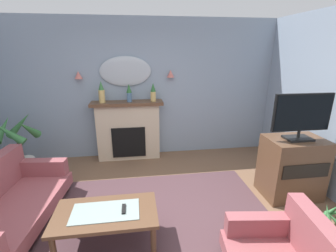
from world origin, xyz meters
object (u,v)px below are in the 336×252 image
mantel_vase_right (102,93)px  tv_remote (124,209)px  coffee_table (106,216)px  potted_plant_tall_palm (20,150)px  wall_mirror (126,71)px  floral_couch (3,204)px  wall_sconce_left (78,75)px  potted_plant_small_fern (336,227)px  wall_sconce_right (171,74)px  mantel_vase_left (153,92)px  tv_flatscreen (302,116)px  mantel_vase_centre (129,93)px  fireplace (129,131)px  tv_cabinet (292,167)px

mantel_vase_right → tv_remote: 2.45m
coffee_table → potted_plant_tall_palm: bearing=132.2°
wall_mirror → floral_couch: 2.81m
wall_sconce_left → potted_plant_small_fern: (3.10, -2.75, -1.39)m
wall_sconce_right → potted_plant_tall_palm: bearing=-166.7°
mantel_vase_left → potted_plant_tall_palm: mantel_vase_left is taller
mantel_vase_right → coffee_table: mantel_vase_right is taller
tv_flatscreen → wall_mirror: bearing=143.0°
mantel_vase_right → mantel_vase_left: mantel_vase_right is taller
mantel_vase_centre → mantel_vase_right: bearing=180.0°
wall_sconce_left → coffee_table: 2.76m
mantel_vase_right → wall_sconce_right: wall_sconce_right is taller
mantel_vase_right → potted_plant_tall_palm: 1.66m
tv_flatscreen → fireplace: bearing=145.2°
wall_sconce_left → tv_cabinet: bearing=-28.1°
mantel_vase_centre → floral_couch: mantel_vase_centre is taller
fireplace → tv_remote: size_ratio=8.50×
potted_plant_small_fern → potted_plant_tall_palm: (-4.03, 2.13, 0.23)m
mantel_vase_right → wall_sconce_left: (-0.40, 0.12, 0.31)m
wall_sconce_right → tv_cabinet: size_ratio=0.16×
tv_cabinet → wall_mirror: bearing=143.3°
wall_sconce_right → tv_flatscreen: bearing=-48.7°
mantel_vase_centre → wall_mirror: (-0.05, 0.17, 0.37)m
fireplace → potted_plant_small_fern: fireplace is taller
mantel_vase_left → floral_couch: 2.84m
potted_plant_tall_palm → tv_remote: bearing=-44.5°
potted_plant_small_fern → tv_flatscreen: bearing=81.5°
potted_plant_tall_palm → wall_mirror: bearing=20.7°
mantel_vase_left → potted_plant_small_fern: mantel_vase_left is taller
mantel_vase_centre → tv_flatscreen: tv_flatscreen is taller
mantel_vase_right → wall_sconce_right: size_ratio=2.84×
mantel_vase_right → tv_remote: mantel_vase_right is taller
mantel_vase_right → wall_sconce_right: (1.30, 0.12, 0.31)m
coffee_table → floral_couch: 1.37m
wall_sconce_left → wall_sconce_right: size_ratio=1.00×
mantel_vase_right → potted_plant_tall_palm: size_ratio=0.36×
mantel_vase_centre → coffee_table: (-0.26, -2.24, -0.95)m
mantel_vase_centre → wall_mirror: 0.41m
tv_cabinet → potted_plant_small_fern: (-0.15, -1.01, -0.18)m
wall_mirror → tv_cabinet: wall_mirror is taller
floral_couch → tv_cabinet: bearing=2.1°
floral_couch → mantel_vase_left: bearing=41.5°
mantel_vase_right → tv_flatscreen: 3.28m
mantel_vase_left → potted_plant_small_fern: bearing=-56.4°
mantel_vase_left → wall_sconce_right: wall_sconce_right is taller
fireplace → wall_mirror: (-0.00, 0.14, 1.14)m
potted_plant_small_fern → potted_plant_tall_palm: 4.56m
wall_mirror → wall_sconce_right: size_ratio=6.86×
wall_sconce_right → coffee_table: wall_sconce_right is taller
potted_plant_tall_palm → mantel_vase_centre: bearing=15.3°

